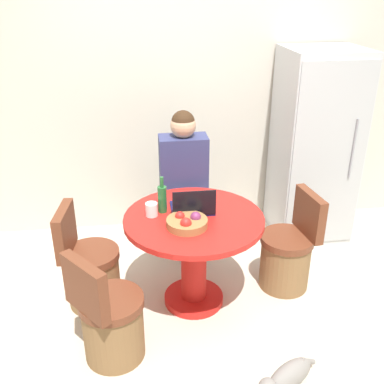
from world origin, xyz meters
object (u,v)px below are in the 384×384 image
dining_table (194,244)px  fruit_bowl (187,222)px  chair_left_side (90,272)px  laptop (193,207)px  chair_near_left_corner (110,322)px  person_seated (183,178)px  chair_right_side (288,255)px  refrigerator (315,147)px  bottle (162,198)px  cat (287,376)px

dining_table → fruit_bowl: bearing=-116.4°
chair_left_side → fruit_bowl: bearing=-100.6°
dining_table → laptop: size_ratio=3.27×
chair_near_left_corner → person_seated: (0.62, 1.22, 0.46)m
fruit_bowl → chair_right_side: bearing=15.9°
chair_near_left_corner → chair_left_side: (-0.17, 0.58, 0.00)m
refrigerator → chair_left_side: size_ratio=2.17×
chair_right_side → fruit_bowl: 1.00m
bottle → person_seated: bearing=70.2°
refrigerator → chair_right_side: bearing=-119.9°
person_seated → fruit_bowl: 0.86m
laptop → cat: (0.45, -0.98, -0.69)m
dining_table → chair_left_side: 0.82m
refrigerator → person_seated: 1.28m
dining_table → chair_right_side: 0.82m
chair_right_side → person_seated: 1.09m
cat → person_seated: bearing=-103.7°
refrigerator → cat: bearing=-113.6°
laptop → chair_near_left_corner: bearing=43.1°
person_seated → chair_right_side: bearing=141.1°
fruit_bowl → bottle: size_ratio=1.04×
refrigerator → bottle: bearing=-150.5°
chair_near_left_corner → fruit_bowl: (0.54, 0.36, 0.50)m
laptop → chair_left_side: bearing=-0.7°
chair_left_side → cat: (1.23, -0.99, -0.19)m
refrigerator → fruit_bowl: (-1.32, -1.08, -0.10)m
laptop → cat: size_ratio=0.71×
chair_near_left_corner → fruit_bowl: fruit_bowl is taller
chair_left_side → fruit_bowl: 0.90m
dining_table → person_seated: bearing=89.5°
laptop → bottle: bottle is taller
chair_right_side → bottle: (-0.99, 0.00, 0.57)m
person_seated → cat: size_ratio=3.06×
refrigerator → dining_table: refrigerator is taller
refrigerator → cat: refrigerator is taller
person_seated → chair_left_side: bearing=39.1°
refrigerator → dining_table: (-1.26, -0.95, -0.36)m
chair_left_side → cat: size_ratio=1.85×
chair_near_left_corner → bottle: 0.92m
refrigerator → bottle: refrigerator is taller
person_seated → laptop: bearing=89.6°
bottle → chair_left_side: bearing=-177.9°
chair_near_left_corner → laptop: bearing=-85.7°
refrigerator → cat: size_ratio=4.03×
chair_left_side → bottle: 0.80m
dining_table → cat: (0.45, -0.90, -0.43)m
dining_table → chair_right_side: chair_right_side is taller
dining_table → refrigerator: bearing=37.0°
laptop → bottle: size_ratio=1.13×
person_seated → laptop: (-0.00, -0.64, 0.05)m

